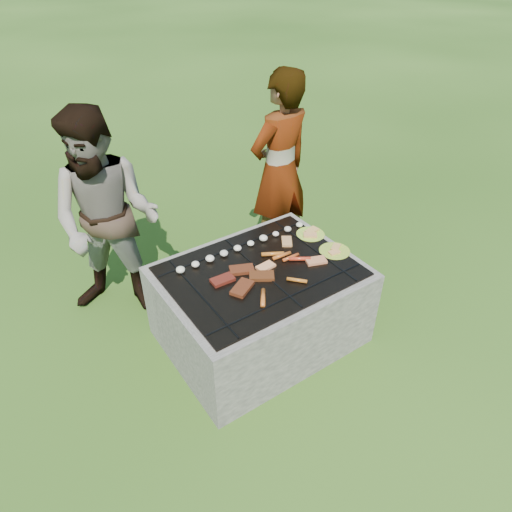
% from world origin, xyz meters
% --- Properties ---
extents(lawn, '(60.00, 60.00, 0.00)m').
position_xyz_m(lawn, '(0.00, 0.00, 0.00)').
color(lawn, '#224310').
rests_on(lawn, ground).
extents(fire_pit, '(1.30, 1.00, 0.62)m').
position_xyz_m(fire_pit, '(0.00, 0.00, 0.28)').
color(fire_pit, '#A49D91').
rests_on(fire_pit, ground).
extents(mushrooms, '(1.06, 0.06, 0.04)m').
position_xyz_m(mushrooms, '(0.02, 0.28, 0.63)').
color(mushrooms, '#EAE5C6').
rests_on(mushrooms, fire_pit).
extents(pork_slabs, '(0.40, 0.32, 0.02)m').
position_xyz_m(pork_slabs, '(-0.15, -0.02, 0.62)').
color(pork_slabs, maroon).
rests_on(pork_slabs, fire_pit).
extents(sausages, '(0.57, 0.46, 0.03)m').
position_xyz_m(sausages, '(0.14, -0.07, 0.63)').
color(sausages, orange).
rests_on(sausages, fire_pit).
extents(bread_on_grate, '(0.46, 0.43, 0.02)m').
position_xyz_m(bread_on_grate, '(0.27, -0.01, 0.62)').
color(bread_on_grate, '#F2BF7B').
rests_on(bread_on_grate, fire_pit).
extents(plate_far, '(0.23, 0.23, 0.03)m').
position_xyz_m(plate_far, '(0.56, 0.15, 0.61)').
color(plate_far, yellow).
rests_on(plate_far, fire_pit).
extents(plate_near, '(0.28, 0.28, 0.03)m').
position_xyz_m(plate_near, '(0.56, -0.11, 0.61)').
color(plate_near, yellow).
rests_on(plate_near, fire_pit).
extents(cook, '(0.64, 0.46, 1.65)m').
position_xyz_m(cook, '(0.74, 0.79, 0.83)').
color(cook, '#A69C8A').
rests_on(cook, ground).
extents(bystander, '(0.98, 0.95, 1.59)m').
position_xyz_m(bystander, '(-0.69, 0.88, 0.79)').
color(bystander, '#A8958C').
rests_on(bystander, ground).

